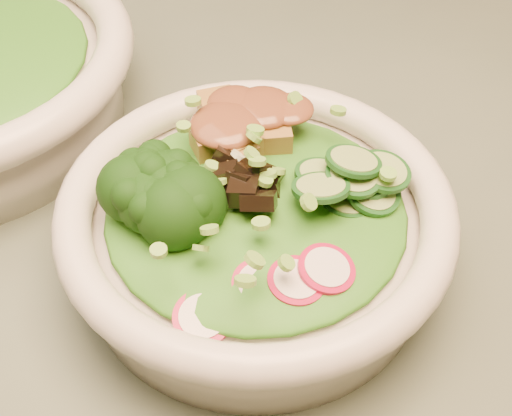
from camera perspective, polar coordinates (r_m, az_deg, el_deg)
name	(u,v)px	position (r m, az deg, el deg)	size (l,w,h in m)	color
dining_table	(336,212)	(0.65, 6.42, -0.31)	(1.20, 0.80, 0.75)	black
salad_bowl	(256,229)	(0.43, 0.00, -1.67)	(0.24, 0.24, 0.06)	silver
lettuce_bed	(256,207)	(0.42, 0.00, 0.09)	(0.18, 0.18, 0.02)	#2A6615
broccoli_florets	(161,204)	(0.41, -7.64, 0.31)	(0.07, 0.06, 0.04)	black
radish_slices	(278,281)	(0.38, 1.79, -5.86)	(0.10, 0.04, 0.02)	#A90D36
cucumber_slices	(353,185)	(0.42, 7.74, 1.80)	(0.06, 0.06, 0.03)	#9CBD69
mushroom_heap	(253,180)	(0.42, -0.23, 2.24)	(0.06, 0.06, 0.04)	black
tofu_cubes	(244,133)	(0.45, -0.94, 6.00)	(0.08, 0.05, 0.03)	olive
peanut_sauce	(244,119)	(0.45, -0.96, 7.12)	(0.06, 0.05, 0.01)	brown
scallion_garnish	(256,182)	(0.41, 0.00, 2.10)	(0.17, 0.17, 0.02)	#76B640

